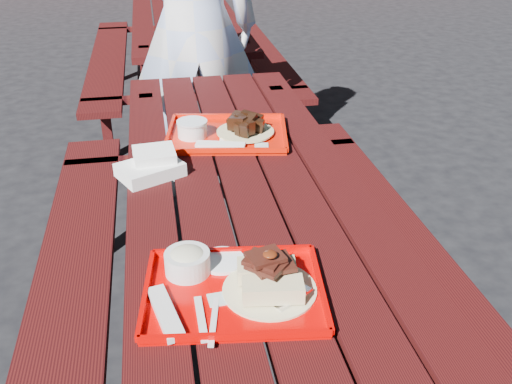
# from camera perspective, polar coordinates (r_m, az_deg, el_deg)

# --- Properties ---
(ground) EXTENTS (60.00, 60.00, 0.00)m
(ground) POSITION_cam_1_polar(r_m,az_deg,el_deg) (2.23, -0.73, -16.90)
(ground) COLOR black
(ground) RESTS_ON ground
(picnic_table_near) EXTENTS (1.41, 2.40, 0.75)m
(picnic_table_near) POSITION_cam_1_polar(r_m,az_deg,el_deg) (1.88, -0.83, -4.82)
(picnic_table_near) COLOR #3B0C0B
(picnic_table_near) RESTS_ON ground
(picnic_table_far) EXTENTS (1.41, 2.40, 0.75)m
(picnic_table_far) POSITION_cam_1_polar(r_m,az_deg,el_deg) (4.47, -7.12, 15.02)
(picnic_table_far) COLOR #3B0C0B
(picnic_table_far) RESTS_ON ground
(near_tray) EXTENTS (0.45, 0.37, 0.13)m
(near_tray) POSITION_cam_1_polar(r_m,az_deg,el_deg) (1.34, -2.26, -8.74)
(near_tray) COLOR #C90100
(near_tray) RESTS_ON picnic_table_near
(far_tray) EXTENTS (0.49, 0.41, 0.07)m
(far_tray) POSITION_cam_1_polar(r_m,az_deg,el_deg) (2.14, -3.12, 5.98)
(far_tray) COLOR red
(far_tray) RESTS_ON picnic_table_near
(white_cloth) EXTENTS (0.24, 0.21, 0.08)m
(white_cloth) POSITION_cam_1_polar(r_m,az_deg,el_deg) (1.88, -10.42, 2.62)
(white_cloth) COLOR white
(white_cloth) RESTS_ON picnic_table_near
(person) EXTENTS (0.70, 0.47, 1.89)m
(person) POSITION_cam_1_polar(r_m,az_deg,el_deg) (3.06, -6.29, 16.19)
(person) COLOR #B6C9F9
(person) RESTS_ON ground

